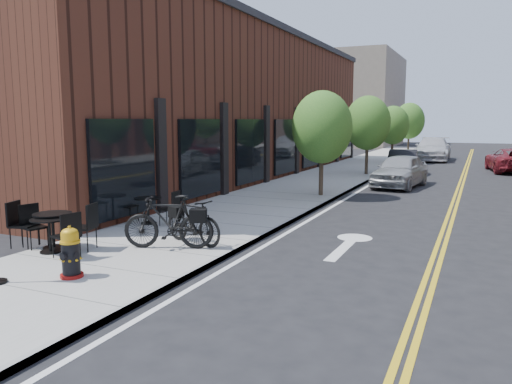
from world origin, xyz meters
The scene contains 18 objects.
ground centered at (0.00, 0.00, 0.00)m, with size 120.00×120.00×0.00m, color black.
sidewalk_near centered at (-2.00, 10.00, 0.06)m, with size 4.00×70.00×0.12m, color #9E9B93.
building_near centered at (-6.50, 14.00, 3.50)m, with size 5.00×28.00×7.00m, color #482317.
bg_building_left centered at (-8.00, 48.00, 5.00)m, with size 8.00×14.00×10.00m, color #726656.
tree_near_a centered at (-0.60, 9.00, 2.60)m, with size 2.20×2.20×3.81m.
tree_near_b centered at (-0.60, 17.00, 2.71)m, with size 2.30×2.30×3.98m.
tree_near_c centered at (-0.60, 25.00, 2.53)m, with size 2.10×2.10×3.67m.
tree_near_d centered at (-0.60, 33.00, 2.79)m, with size 2.40×2.40×4.11m.
fire_hydrant centered at (-1.76, -2.21, 0.56)m, with size 0.46×0.46×0.92m.
bicycle_left centered at (-1.32, 0.17, 0.71)m, with size 0.55×1.95×1.17m, color black.
bicycle_right centered at (-1.06, 0.73, 0.65)m, with size 0.50×1.76×1.06m, color black.
bistro_set_a centered at (-3.40, -1.13, 0.59)m, with size 1.78×0.92×0.94m.
bistro_set_b centered at (-3.60, -0.84, 0.62)m, with size 1.91×0.98×1.00m.
bistro_set_c centered at (-3.29, 2.13, 0.58)m, with size 1.71×0.79×0.91m.
parked_car_a centered at (1.59, 13.44, 0.71)m, with size 1.68×4.18×1.42m, color #96999D.
parked_car_b centered at (1.01, 18.34, 0.66)m, with size 1.40×4.01×1.32m, color black.
parked_car_c centered at (1.60, 29.04, 0.82)m, with size 2.30×5.66×1.64m, color silver.
parked_car_far centered at (6.30, 22.33, 0.66)m, with size 2.19×4.75×1.32m, color maroon.
Camera 1 is at (4.69, -8.63, 2.87)m, focal length 35.00 mm.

